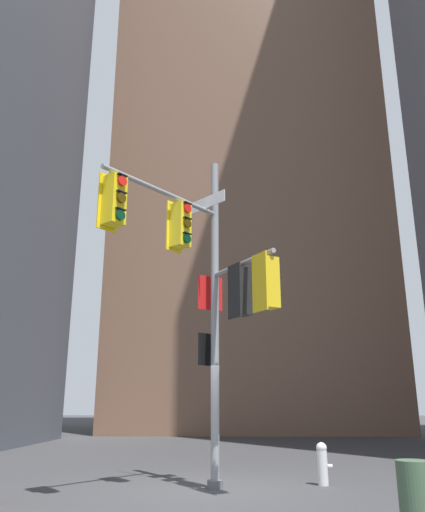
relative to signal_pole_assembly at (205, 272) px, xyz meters
name	(u,v)px	position (x,y,z in m)	size (l,w,h in m)	color
ground	(215,489)	(0.17, 1.01, -4.37)	(120.00, 120.00, 0.00)	#38383A
building_mid_block	(244,148)	(1.76, 25.82, 16.69)	(16.95, 16.95, 42.11)	brown
signal_pole_assembly	(205,272)	(0.00, 0.00, 0.00)	(3.52, 3.08, 7.37)	gray
fire_hydrant	(322,463)	(2.49, 1.47, -3.91)	(0.33, 0.23, 0.87)	silver
trash_bin	(416,495)	(3.12, -2.49, -3.91)	(0.49, 0.49, 0.92)	#3F593F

